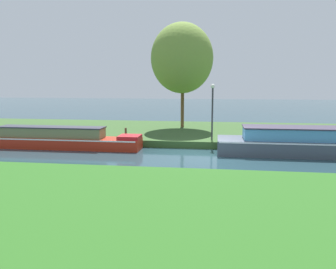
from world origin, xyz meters
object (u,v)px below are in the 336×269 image
Objects in this scene: red_narrowboat at (61,139)px; mooring_post_near at (126,133)px; willow_tree_left at (182,58)px; lamp_post at (212,105)px; slate_barge at (287,142)px.

mooring_post_near is (3.43, 1.26, 0.20)m from red_narrowboat.
red_narrowboat is 1.20× the size of willow_tree_left.
lamp_post is (8.42, 1.79, 1.86)m from red_narrowboat.
willow_tree_left is 11.49× the size of mooring_post_near.
lamp_post is 5.28m from mooring_post_near.
red_narrowboat is 8.81m from lamp_post.
red_narrowboat is at bearing -133.43° from willow_tree_left.
slate_barge is 10.09m from willow_tree_left.
slate_barge is 0.75× the size of red_narrowboat.
willow_tree_left reaches higher than lamp_post.
willow_tree_left is 2.33× the size of lamp_post.
slate_barge is at bearing -46.92° from willow_tree_left.
mooring_post_near is at bearing -173.91° from lamp_post.
lamp_post reaches higher than slate_barge.
lamp_post is (2.25, -4.73, -2.96)m from willow_tree_left.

